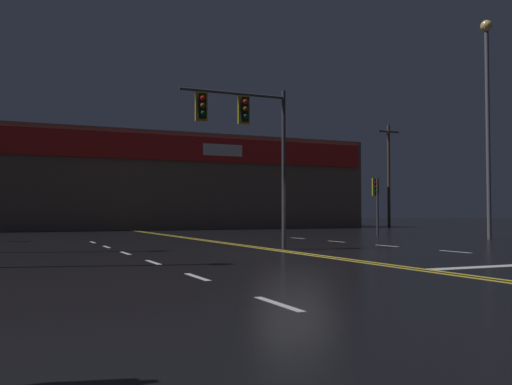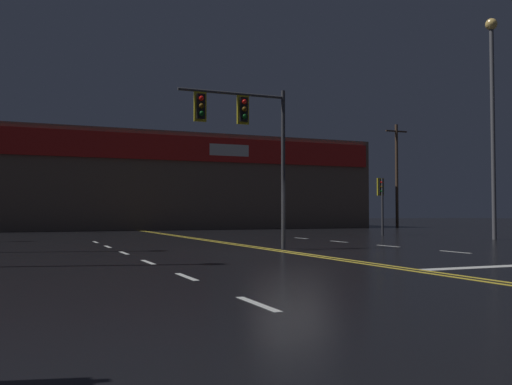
% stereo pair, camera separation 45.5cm
% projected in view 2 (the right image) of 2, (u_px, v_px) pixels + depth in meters
% --- Properties ---
extents(ground_plane, '(200.00, 200.00, 0.00)m').
position_uv_depth(ground_plane, '(292.00, 253.00, 18.00)').
color(ground_plane, black).
extents(road_markings, '(14.69, 60.00, 0.01)m').
position_uv_depth(road_markings, '(336.00, 254.00, 17.30)').
color(road_markings, gold).
rests_on(road_markings, ground).
extents(traffic_signal_median, '(3.89, 0.36, 5.58)m').
position_uv_depth(traffic_signal_median, '(242.00, 126.00, 19.50)').
color(traffic_signal_median, '#38383D').
rests_on(traffic_signal_median, ground).
extents(traffic_signal_corner_northeast, '(0.42, 0.36, 3.23)m').
position_uv_depth(traffic_signal_corner_northeast, '(381.00, 193.00, 32.17)').
color(traffic_signal_corner_northeast, '#38383D').
rests_on(traffic_signal_corner_northeast, ground).
extents(streetlight_near_left, '(0.56, 0.56, 10.57)m').
position_uv_depth(streetlight_near_left, '(492.00, 100.00, 27.14)').
color(streetlight_near_left, '#59595E').
rests_on(streetlight_near_left, ground).
extents(building_backdrop, '(39.44, 10.23, 7.40)m').
position_uv_depth(building_backdrop, '(127.00, 183.00, 45.96)').
color(building_backdrop, brown).
rests_on(building_backdrop, ground).
extents(utility_pole_row, '(45.48, 0.26, 11.70)m').
position_uv_depth(utility_pole_row, '(118.00, 154.00, 40.95)').
color(utility_pole_row, '#4C3828').
rests_on(utility_pole_row, ground).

